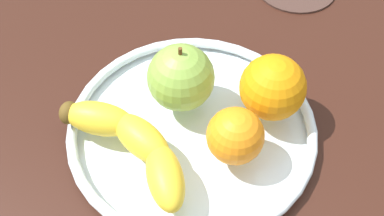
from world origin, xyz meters
TOP-DOWN VIEW (x-y plane):
  - ground_plane at (0.00, 0.00)cm, footprint 168.86×168.86cm
  - fruit_bowl at (0.00, 0.00)cm, footprint 28.22×28.22cm
  - banana at (0.08, 7.32)cm, footprint 18.44×9.67cm
  - apple at (3.76, -0.82)cm, footprint 7.58×7.58cm
  - orange_back_right at (-5.44, -1.93)cm, footprint 6.09×6.09cm
  - orange_front_left at (-2.56, -8.74)cm, footprint 7.37×7.37cm

SIDE VIEW (x-z plane):
  - ground_plane at x=0.00cm, z-range -4.00..0.00cm
  - fruit_bowl at x=0.00cm, z-range 0.02..1.82cm
  - banana at x=0.08cm, z-range 1.80..5.50cm
  - orange_back_right at x=-5.44cm, z-range 1.80..7.89cm
  - orange_front_left at x=-2.56cm, z-range 1.80..9.17cm
  - apple at x=3.76cm, z-range 1.40..9.78cm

